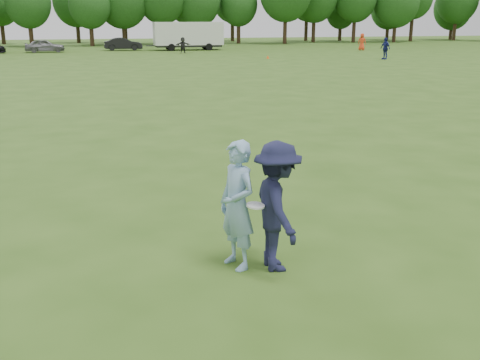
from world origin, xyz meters
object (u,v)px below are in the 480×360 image
Objects in this scene: car_f at (123,44)px; player_far_d at (183,45)px; car_e at (45,46)px; cargo_trailer at (188,35)px; field_cone at (268,57)px; player_far_c at (362,42)px; thrower at (237,205)px; defender at (277,207)px; player_far_b at (385,48)px.

player_far_d is at bearing -137.91° from car_f.
cargo_trailer is (16.08, 0.56, 1.06)m from car_e.
car_e is at bearing -178.02° from cargo_trailer.
cargo_trailer is at bearing 73.13° from player_far_d.
field_cone is (6.32, -10.30, -0.69)m from player_far_d.
field_cone is at bearing 71.48° from player_far_c.
car_e is at bearing 158.49° from player_far_d.
player_far_c reaches higher than player_far_d.
thrower is at bearing 97.95° from player_far_c.
cargo_trailer is (1.60, 5.83, 0.93)m from player_far_d.
car_f is (8.61, 1.81, 0.00)m from car_e.
defender is 1.16× the size of player_far_d.
player_far_d is 6.12m from cargo_trailer.
player_far_b is 1.01× the size of player_far_c.
cargo_trailer is (8.90, 59.75, 0.80)m from defender.
player_far_d is (7.85, 53.72, -0.14)m from thrower.
car_e is (-30.84, 19.28, -0.26)m from player_far_b.
player_far_d is (-16.36, 14.01, -0.14)m from player_far_b.
player_far_b is 0.22× the size of cargo_trailer.
player_far_c is (28.99, 53.88, -0.01)m from thrower.
car_f is at bearing 21.85° from player_far_c.
player_far_b is at bearing -29.90° from defender.
player_far_c is at bearing -1.06° from player_far_d.
defender is 61.11m from player_far_c.
cargo_trailer reaches higher than player_far_d.
car_f is (1.98, 60.80, -0.26)m from thrower.
cargo_trailer reaches higher than defender.
car_f is at bearing -82.12° from car_e.
defender is 0.46× the size of car_e.
thrower is 0.45× the size of car_f.
player_far_d is (-21.14, -0.16, -0.13)m from player_far_c.
car_f is 7.65m from cargo_trailer.
car_e is 25.99m from field_cone.
player_far_b is 1.16× the size of player_far_d.
car_f is 21.24m from field_cone.
car_f is at bearing -148.73° from player_far_b.
thrower is at bearing -99.02° from cargo_trailer.
car_f is at bearing -0.58° from defender.
field_cone is at bearing -142.50° from car_f.
thrower is 1.00× the size of defender.
player_far_c is at bearing -26.97° from defender.
cargo_trailer is (9.45, 59.55, 0.80)m from thrower.
thrower is 0.46× the size of car_e.
thrower reaches higher than car_e.
thrower reaches higher than field_cone.
player_far_b reaches higher than player_far_d.
player_far_d is at bearing -105.37° from cargo_trailer.
player_far_d reaches higher than car_e.
cargo_trailer is (-19.53, 5.66, 0.80)m from player_far_c.
car_e is 16.12m from cargo_trailer.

